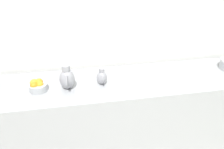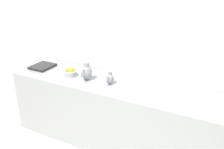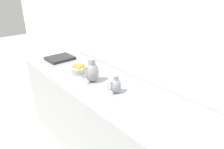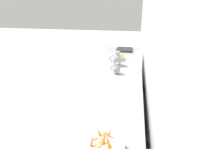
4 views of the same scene
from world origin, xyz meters
name	(u,v)px [view 2 (image 2 of 4)]	position (x,y,z in m)	size (l,w,h in m)	color
tile_wall_left	(175,40)	(-1.95, 0.43, 1.50)	(0.10, 8.76, 3.00)	white
prep_counter	(123,117)	(-1.48, -0.07, 0.47)	(0.73, 3.27, 0.94)	gray
orange_bowl	(70,72)	(-1.44, -0.89, 0.99)	(0.18, 0.18, 0.11)	#9EA0A5
metal_pitcher_tall	(87,72)	(-1.42, -0.60, 1.05)	(0.21, 0.15, 0.25)	gray
metal_pitcher_short	(110,78)	(-1.45, -0.25, 1.02)	(0.15, 0.11, 0.18)	gray
counter_sink_basin	(43,66)	(-1.50, -1.47, 0.96)	(0.34, 0.30, 0.04)	#232326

